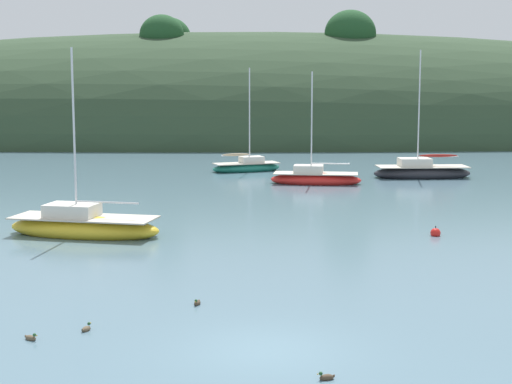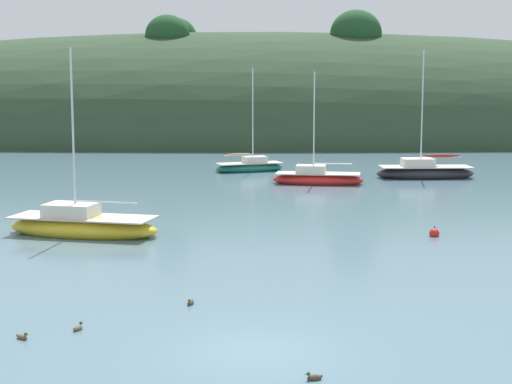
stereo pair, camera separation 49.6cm
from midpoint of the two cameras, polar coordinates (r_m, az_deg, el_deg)
name	(u,v)px [view 1 (the left image)]	position (r m, az deg, el deg)	size (l,w,h in m)	color
ground_plane	(266,350)	(20.66, 0.00, -11.03)	(400.00, 400.00, 0.00)	slate
far_shoreline_hill	(251,138)	(92.85, -0.54, 3.82)	(150.00, 36.00, 26.02)	#2D422B
sailboat_yellow_far	(83,226)	(35.93, -12.45, -2.36)	(7.15, 3.81, 8.29)	gold
sailboat_cream_ketch	(421,172)	(56.71, 11.31, 1.40)	(6.78, 2.53, 8.90)	#232328
sailboat_black_sloop	(315,178)	(52.49, 3.90, 0.97)	(6.08, 2.77, 7.41)	red
sailboat_blue_center	(247,167)	(59.50, -0.89, 1.79)	(5.47, 3.44, 7.72)	#196B56
mooring_buoy_channel	(435,233)	(35.85, 12.12, -2.84)	(0.44, 0.44, 0.54)	red
duck_lone_left	(31,338)	(22.23, -16.18, -9.82)	(0.40, 0.33, 0.24)	brown
duck_trailing	(326,377)	(18.78, 4.20, -12.87)	(0.42, 0.26, 0.24)	#473828
duck_lead	(86,329)	(22.63, -12.47, -9.37)	(0.29, 0.41, 0.24)	brown
duck_straggler	(197,303)	(24.64, -4.73, -7.77)	(0.25, 0.42, 0.24)	#473828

